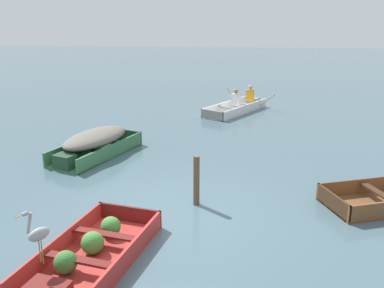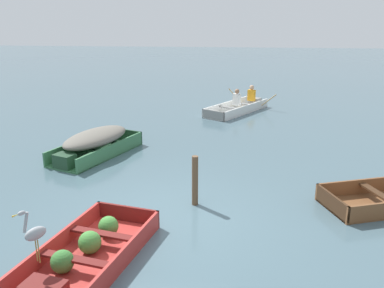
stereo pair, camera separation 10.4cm
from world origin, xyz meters
name	(u,v)px [view 1 (the left image)]	position (x,y,z in m)	size (l,w,h in m)	color
ground_plane	(169,219)	(0.00, 0.00, 0.00)	(80.00, 80.00, 0.00)	#47606B
dinghy_red_foreground	(89,254)	(-1.02, -1.56, 0.15)	(1.80, 2.85, 0.41)	#AD2D28
skiff_green_near_moored	(95,141)	(-2.48, 3.46, 0.41)	(2.05, 2.98, 0.70)	#387047
rowboat_white_with_crew	(238,106)	(1.43, 9.22, 0.19)	(2.80, 3.20, 0.91)	white
heron_on_dinghy	(38,233)	(-1.46, -2.25, 0.87)	(0.31, 0.42, 0.84)	olive
mooring_post	(196,181)	(0.47, 0.67, 0.52)	(0.13, 0.13, 1.03)	brown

